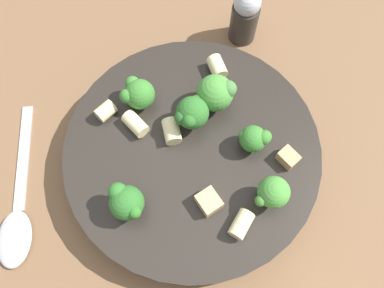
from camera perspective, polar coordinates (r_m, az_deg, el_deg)
name	(u,v)px	position (r m, az deg, el deg)	size (l,w,h in m)	color
ground_plane	(192,159)	(0.43, 0.00, -2.31)	(2.00, 2.00, 0.00)	brown
pasta_bowl	(192,153)	(0.41, 0.00, -1.32)	(0.27, 0.27, 0.04)	#28231E
broccoli_floret_0	(138,93)	(0.41, -8.19, 7.67)	(0.04, 0.03, 0.04)	#93B766
broccoli_floret_1	(217,93)	(0.40, 3.78, 7.80)	(0.04, 0.04, 0.04)	#84AD60
broccoli_floret_2	(272,195)	(0.36, 12.13, -7.61)	(0.03, 0.03, 0.04)	#84AD60
broccoli_floret_3	(255,139)	(0.39, 9.52, 0.83)	(0.03, 0.03, 0.03)	#84AD60
broccoli_floret_4	(192,113)	(0.38, -0.05, 4.71)	(0.03, 0.04, 0.04)	#84AD60
broccoli_floret_5	(126,202)	(0.36, -10.04, -8.67)	(0.04, 0.03, 0.04)	#93B766
rigatoni_0	(135,124)	(0.40, -8.62, 3.06)	(0.02, 0.02, 0.03)	beige
rigatoni_1	(106,111)	(0.42, -13.02, 4.93)	(0.02, 0.02, 0.02)	beige
rigatoni_2	(217,67)	(0.43, 3.85, 11.60)	(0.02, 0.02, 0.02)	beige
rigatoni_3	(241,224)	(0.37, 7.53, -12.02)	(0.02, 0.02, 0.03)	beige
rigatoni_4	(172,130)	(0.40, -3.00, 2.10)	(0.02, 0.02, 0.03)	beige
chicken_chunk_0	(288,158)	(0.40, 14.43, -2.02)	(0.02, 0.02, 0.01)	tan
chicken_chunk_1	(209,202)	(0.37, 2.58, -8.75)	(0.02, 0.02, 0.01)	tan
pepper_shaker	(245,16)	(0.49, 8.08, 18.79)	(0.03, 0.03, 0.08)	#332D28
spoon	(17,216)	(0.45, -25.12, -9.86)	(0.14, 0.16, 0.01)	#B2B2B7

